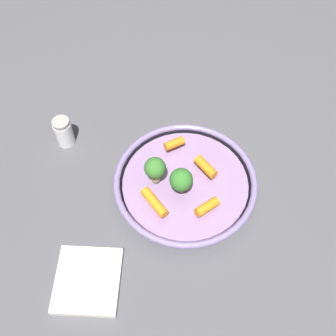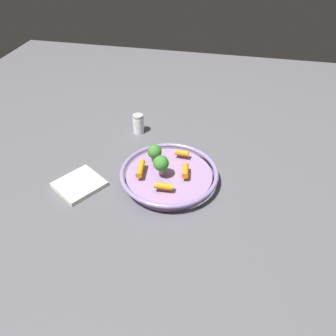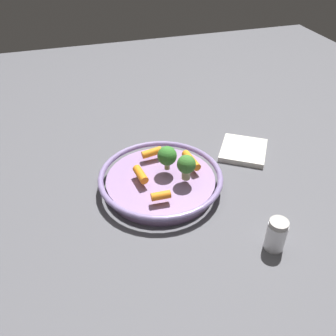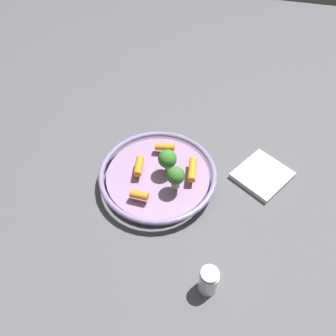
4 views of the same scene
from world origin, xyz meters
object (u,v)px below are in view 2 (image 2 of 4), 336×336
Objects in this scene: baby_carrot_left at (163,186)px; salt_shaker at (138,124)px; baby_carrot_right at (185,170)px; dish_towel at (79,184)px; serving_bowl at (169,176)px; broccoli_floret_edge at (161,163)px; baby_carrot_back at (182,153)px; broccoli_floret_mid at (155,152)px; baby_carrot_center at (140,168)px.

baby_carrot_left is 0.36m from salt_shaker.
baby_carrot_right is 0.42× the size of dish_towel.
baby_carrot_right is at bearing -138.71° from salt_shaker.
broccoli_floret_edge is (-0.02, 0.02, 0.06)m from serving_bowl.
baby_carrot_back is 0.09m from broccoli_floret_mid.
broccoli_floret_mid is 0.06m from broccoli_floret_edge.
serving_bowl is 0.09m from baby_carrot_center.
broccoli_floret_mid is at bearing 58.31° from serving_bowl.
baby_carrot_left is at bearing 171.30° from baby_carrot_back.
baby_carrot_right is at bearing -81.43° from baby_carrot_center.
baby_carrot_back is 0.15m from baby_carrot_center.
dish_towel is at bearing 89.87° from baby_carrot_left.
baby_carrot_left reaches higher than dish_towel.
baby_carrot_back is at bearing -8.70° from baby_carrot_left.
baby_carrot_back is 0.11m from broccoli_floret_edge.
salt_shaker reaches higher than serving_bowl.
serving_bowl is 4.12× the size of salt_shaker.
baby_carrot_right is 1.06× the size of baby_carrot_left.
broccoli_floret_mid is 0.49× the size of dish_towel.
baby_carrot_right reaches higher than serving_bowl.
baby_carrot_right is 0.09m from baby_carrot_left.
serving_bowl is 6.98× the size of baby_carrot_back.
broccoli_floret_mid reaches higher than baby_carrot_back.
baby_carrot_center is at bearing -71.24° from dish_towel.
baby_carrot_left is 0.82× the size of broccoli_floret_edge.
baby_carrot_right is at bearing -76.29° from broccoli_floret_edge.
broccoli_floret_mid is 0.86× the size of salt_shaker.
serving_bowl is at bearing 91.13° from baby_carrot_right.
baby_carrot_center is (-0.10, 0.11, 0.00)m from baby_carrot_back.
baby_carrot_left reaches higher than baby_carrot_back.
baby_carrot_right is 0.74× the size of salt_shaker.
broccoli_floret_edge is (-0.10, 0.04, 0.03)m from baby_carrot_back.
baby_carrot_back and baby_carrot_center have the same top height.
dish_towel is at bearing 118.14° from broccoli_floret_mid.
baby_carrot_left is at bearing -162.95° from broccoli_floret_edge.
dish_towel is at bearing 164.01° from salt_shaker.
baby_carrot_back is 0.68× the size of broccoli_floret_mid.
baby_carrot_center is 0.07m from broccoli_floret_edge.
broccoli_floret_edge is at bearing -147.14° from broccoli_floret_mid.
broccoli_floret_mid is at bearing 124.54° from baby_carrot_back.
salt_shaker is at bearing 41.29° from baby_carrot_right.
serving_bowl is at bearing -145.86° from salt_shaker.
baby_carrot_right is at bearing -75.49° from dish_towel.
baby_carrot_right and baby_carrot_center have the same top height.
serving_bowl is 0.27m from dish_towel.
salt_shaker is at bearing 28.19° from broccoli_floret_mid.
baby_carrot_center is (-0.02, 0.13, -0.00)m from baby_carrot_right.
dish_towel is at bearing 104.51° from baby_carrot_right.
serving_bowl is 4.78× the size of broccoli_floret_mid.
broccoli_floret_mid is at bearing -31.48° from baby_carrot_center.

